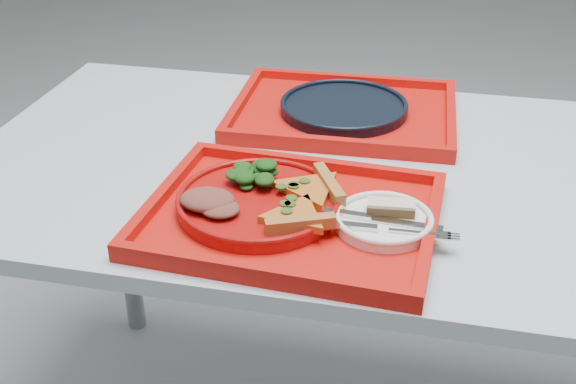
% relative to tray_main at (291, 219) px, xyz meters
% --- Properties ---
extents(table, '(1.60, 0.80, 0.75)m').
position_rel_tray_main_xyz_m(table, '(0.16, 0.21, -0.08)').
color(table, '#979FAA').
rests_on(table, ground).
extents(tray_main, '(0.47, 0.37, 0.01)m').
position_rel_tray_main_xyz_m(tray_main, '(0.00, 0.00, 0.00)').
color(tray_main, '#BA0F09').
rests_on(tray_main, table).
extents(tray_far, '(0.46, 0.36, 0.01)m').
position_rel_tray_main_xyz_m(tray_far, '(0.02, 0.42, 0.00)').
color(tray_far, '#BA0F09').
rests_on(tray_far, table).
extents(dinner_plate, '(0.26, 0.26, 0.02)m').
position_rel_tray_main_xyz_m(dinner_plate, '(-0.05, 0.01, 0.02)').
color(dinner_plate, '#9A0C0A').
rests_on(dinner_plate, tray_main).
extents(side_plate, '(0.15, 0.15, 0.01)m').
position_rel_tray_main_xyz_m(side_plate, '(0.14, 0.00, 0.01)').
color(side_plate, white).
rests_on(side_plate, tray_main).
extents(navy_plate, '(0.26, 0.26, 0.02)m').
position_rel_tray_main_xyz_m(navy_plate, '(0.02, 0.42, 0.01)').
color(navy_plate, black).
rests_on(navy_plate, tray_far).
extents(pizza_slice_a, '(0.14, 0.15, 0.02)m').
position_rel_tray_main_xyz_m(pizza_slice_a, '(0.02, -0.04, 0.03)').
color(pizza_slice_a, orange).
rests_on(pizza_slice_a, dinner_plate).
extents(pizza_slice_b, '(0.17, 0.16, 0.02)m').
position_rel_tray_main_xyz_m(pizza_slice_b, '(0.02, 0.05, 0.03)').
color(pizza_slice_b, orange).
rests_on(pizza_slice_b, dinner_plate).
extents(salad_heap, '(0.09, 0.08, 0.04)m').
position_rel_tray_main_xyz_m(salad_heap, '(-0.08, 0.06, 0.05)').
color(salad_heap, black).
rests_on(salad_heap, dinner_plate).
extents(meat_portion, '(0.09, 0.07, 0.03)m').
position_rel_tray_main_xyz_m(meat_portion, '(-0.13, -0.03, 0.04)').
color(meat_portion, brown).
rests_on(meat_portion, dinner_plate).
extents(dessert_bar, '(0.08, 0.04, 0.02)m').
position_rel_tray_main_xyz_m(dessert_bar, '(0.15, 0.02, 0.03)').
color(dessert_bar, '#53311B').
rests_on(dessert_bar, side_plate).
extents(knife, '(0.19, 0.03, 0.01)m').
position_rel_tray_main_xyz_m(knife, '(0.14, -0.01, 0.02)').
color(knife, silver).
rests_on(knife, side_plate).
extents(fork, '(0.19, 0.03, 0.01)m').
position_rel_tray_main_xyz_m(fork, '(0.15, -0.03, 0.02)').
color(fork, silver).
rests_on(fork, side_plate).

